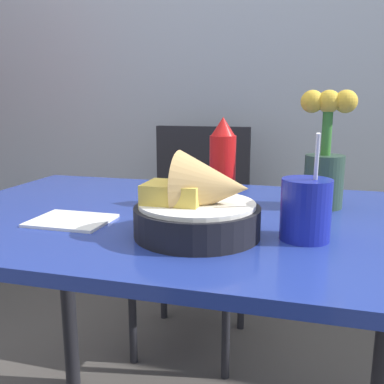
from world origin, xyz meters
TOP-DOWN VIEW (x-y plane):
  - wall_window at (0.00, 1.11)m, footprint 7.00×0.06m
  - dining_table at (0.00, 0.00)m, footprint 1.12×0.74m
  - chair_far_window at (-0.17, 0.77)m, footprint 0.40×0.40m
  - food_basket at (0.08, -0.14)m, footprint 0.23×0.23m
  - ketchup_bottle at (0.07, 0.10)m, footprint 0.06×0.06m
  - drink_cup at (0.27, -0.11)m, footprint 0.09×0.09m
  - flower_vase at (0.30, 0.15)m, footprint 0.12×0.09m
  - napkin at (-0.20, -0.12)m, footprint 0.16×0.13m

SIDE VIEW (x-z plane):
  - chair_far_window at x=-0.17m, z-range 0.08..0.97m
  - dining_table at x=0.00m, z-range 0.26..1.01m
  - napkin at x=-0.20m, z-range 0.75..0.75m
  - drink_cup at x=0.27m, z-range 0.70..0.90m
  - food_basket at x=0.08m, z-range 0.73..0.88m
  - ketchup_bottle at x=0.07m, z-range 0.74..0.95m
  - flower_vase at x=0.30m, z-range 0.73..1.00m
  - wall_window at x=0.00m, z-range 0.00..2.60m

